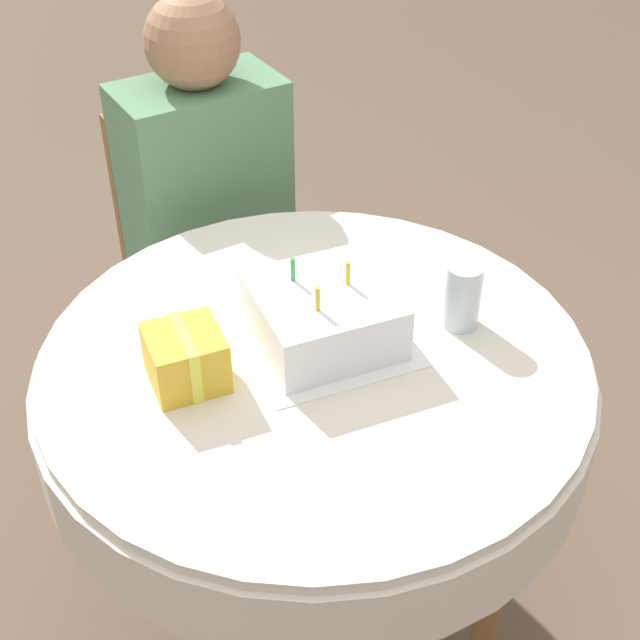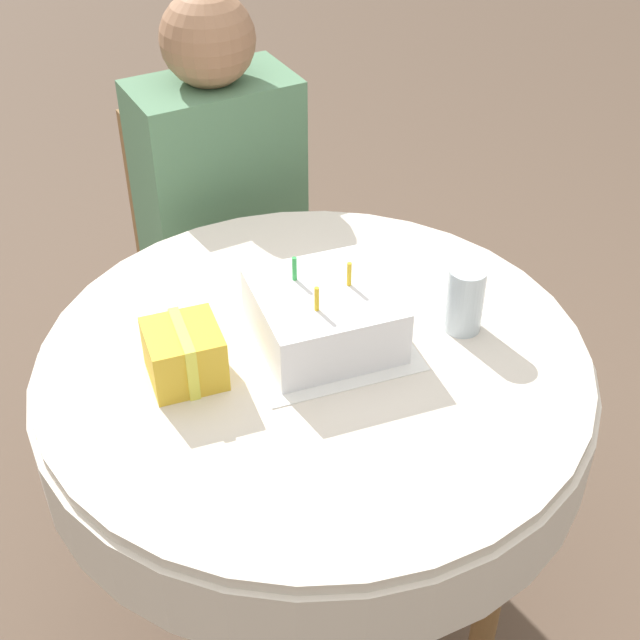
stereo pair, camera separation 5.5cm
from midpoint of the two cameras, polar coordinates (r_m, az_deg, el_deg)
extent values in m
plane|color=brown|center=(2.09, 0.50, -18.41)|extent=(12.00, 12.00, 0.00)
cylinder|color=silver|center=(1.52, 0.65, -2.41)|extent=(0.94, 0.94, 0.02)
cylinder|color=silver|center=(1.58, 0.63, -4.60)|extent=(0.96, 0.96, 0.14)
cylinder|color=brown|center=(1.73, 12.06, -15.42)|extent=(0.05, 0.05, 0.74)
cylinder|color=brown|center=(1.92, -9.51, -8.12)|extent=(0.05, 0.05, 0.74)
cylinder|color=brown|center=(2.03, 4.86, -4.61)|extent=(0.05, 0.05, 0.74)
cube|color=brown|center=(2.29, -5.26, 1.85)|extent=(0.42, 0.42, 0.04)
cube|color=brown|center=(2.30, -7.38, 8.88)|extent=(0.34, 0.08, 0.44)
cylinder|color=brown|center=(2.26, -6.99, -5.71)|extent=(0.04, 0.04, 0.38)
cylinder|color=brown|center=(2.36, 0.17, -3.20)|extent=(0.04, 0.04, 0.38)
cylinder|color=brown|center=(2.49, -9.85, -1.22)|extent=(0.04, 0.04, 0.38)
cylinder|color=brown|center=(2.58, -3.23, 0.89)|extent=(0.04, 0.04, 0.38)
cylinder|color=#9E7051|center=(2.27, -5.47, -4.75)|extent=(0.09, 0.09, 0.42)
cylinder|color=#9E7051|center=(2.32, -1.37, -3.32)|extent=(0.09, 0.09, 0.42)
cube|color=#568460|center=(2.13, -5.70, 8.19)|extent=(0.39, 0.26, 0.54)
sphere|color=#9E7051|center=(1.98, -6.38, 17.43)|extent=(0.21, 0.21, 0.21)
cube|color=white|center=(1.55, 1.27, -1.21)|extent=(0.28, 0.28, 0.00)
cube|color=white|center=(1.51, 1.30, 0.30)|extent=(0.23, 0.23, 0.10)
cylinder|color=gold|center=(1.49, 2.95, 2.94)|extent=(0.01, 0.01, 0.04)
cylinder|color=green|center=(1.50, -0.58, 3.29)|extent=(0.01, 0.01, 0.04)
cylinder|color=gold|center=(1.43, 1.07, 1.38)|extent=(0.01, 0.01, 0.04)
cylinder|color=silver|center=(1.56, 10.26, 1.29)|extent=(0.07, 0.07, 0.12)
cube|color=gold|center=(1.45, -7.60, -2.19)|extent=(0.12, 0.12, 0.10)
cube|color=#EAE54C|center=(1.45, -7.60, -2.19)|extent=(0.02, 0.12, 0.10)
camera|label=1|loc=(0.03, -88.93, 0.83)|focal=50.00mm
camera|label=2|loc=(0.03, 91.07, -0.83)|focal=50.00mm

